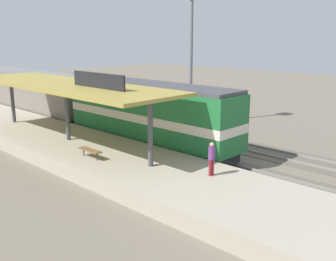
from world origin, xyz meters
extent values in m
plane|color=#706656|center=(2.00, 0.00, 0.00)|extent=(120.00, 120.00, 0.00)
cube|color=#5F5649|center=(0.00, 0.00, 0.02)|extent=(3.20, 110.00, 0.04)
cube|color=gray|center=(-0.72, 0.00, 0.08)|extent=(0.10, 110.00, 0.16)
cube|color=gray|center=(0.72, 0.00, 0.08)|extent=(0.10, 110.00, 0.16)
cube|color=#5F5649|center=(4.60, 0.00, 0.02)|extent=(3.20, 110.00, 0.04)
cube|color=gray|center=(3.88, 0.00, 0.08)|extent=(0.10, 110.00, 0.16)
cube|color=gray|center=(5.32, 0.00, 0.08)|extent=(0.10, 110.00, 0.16)
cube|color=#A89E89|center=(-4.60, 0.00, 0.45)|extent=(6.00, 44.00, 0.90)
cylinder|color=#47474C|center=(-4.60, -8.00, 2.70)|extent=(0.28, 0.28, 3.60)
cylinder|color=#47474C|center=(-4.60, 0.00, 2.70)|extent=(0.28, 0.28, 3.60)
cylinder|color=#47474C|center=(-4.60, 8.00, 2.70)|extent=(0.28, 0.28, 3.60)
cube|color=#A38E3D|center=(-4.60, 0.00, 4.60)|extent=(5.20, 18.00, 0.20)
cube|color=black|center=(-4.60, -3.60, 5.15)|extent=(0.12, 4.80, 0.90)
cylinder|color=#333338|center=(-6.00, -5.13, 1.11)|extent=(0.07, 0.07, 0.42)
cylinder|color=#333338|center=(-6.00, -3.83, 1.11)|extent=(0.07, 0.07, 0.42)
cube|color=brown|center=(-6.00, -4.48, 1.36)|extent=(0.44, 1.70, 0.08)
cube|color=#28282D|center=(0.00, -3.00, 0.51)|extent=(2.60, 13.60, 0.70)
cube|color=#1E6B33|center=(0.00, -3.00, 2.61)|extent=(2.90, 14.40, 3.50)
cube|color=#424247|center=(0.00, -3.00, 4.48)|extent=(2.78, 14.11, 0.24)
cube|color=beige|center=(0.00, -3.00, 2.35)|extent=(2.93, 14.43, 0.56)
cube|color=#28282D|center=(0.00, 15.00, 0.51)|extent=(2.60, 19.20, 0.70)
cube|color=slate|center=(0.00, 15.00, 2.51)|extent=(2.90, 20.00, 3.30)
cube|color=slate|center=(0.00, 15.00, 4.28)|extent=(2.78, 19.60, 0.24)
cube|color=#28282D|center=(4.60, 9.87, 0.51)|extent=(2.50, 11.20, 0.70)
cube|color=#4C564C|center=(4.60, 9.87, 2.16)|extent=(2.80, 12.00, 2.60)
cube|color=#3D453D|center=(4.60, 9.87, 3.58)|extent=(2.69, 11.76, 0.24)
cylinder|color=slate|center=(7.80, -0.17, 5.50)|extent=(0.28, 0.28, 11.00)
cylinder|color=maroon|center=(-3.61, -11.24, 1.32)|extent=(0.16, 0.16, 0.84)
cylinder|color=maroon|center=(-3.43, -11.24, 1.32)|extent=(0.16, 0.16, 0.84)
cylinder|color=#663375|center=(-3.52, -11.24, 2.06)|extent=(0.34, 0.34, 0.64)
sphere|color=tan|center=(-3.52, -11.24, 2.50)|extent=(0.23, 0.23, 0.23)
camera|label=1|loc=(-18.35, -22.47, 7.66)|focal=41.81mm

